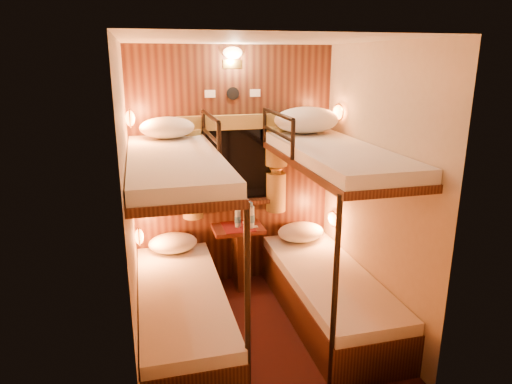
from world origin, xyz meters
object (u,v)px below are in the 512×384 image
object	(u,v)px
bottle_right	(251,217)
bottle_left	(238,218)
bunk_right	(329,261)
bunk_left	(181,277)
table	(238,249)

from	to	relation	value
bottle_right	bottle_left	bearing A→B (deg)	154.95
bottle_right	bunk_right	bearing A→B (deg)	-53.68
bunk_left	bottle_right	world-z (taller)	bunk_left
table	bottle_right	xyz separation A→B (m)	(0.12, -0.06, 0.35)
bottle_left	table	bearing A→B (deg)	53.53
table	bottle_left	world-z (taller)	bottle_left
bunk_right	bottle_left	world-z (taller)	bunk_right
bunk_right	bottle_left	size ratio (longest dim) A/B	8.89
table	bunk_right	bearing A→B (deg)	-50.33
bottle_left	bunk_right	bearing A→B (deg)	-50.10
table	bottle_right	size ratio (longest dim) A/B	2.48
bunk_left	bottle_left	bearing A→B (deg)	50.31
table	bunk_left	bearing A→B (deg)	-129.67
bunk_right	bunk_left	bearing A→B (deg)	180.00
bunk_left	bottle_right	bearing A→B (deg)	43.32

